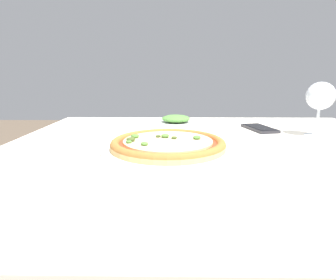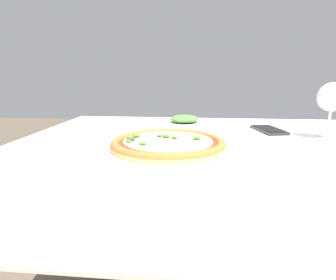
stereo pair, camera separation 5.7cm
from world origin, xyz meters
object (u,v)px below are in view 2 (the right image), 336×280
Objects in this scene: pizza_plate at (168,145)px; wine_glass_far_left at (332,98)px; fork at (74,139)px; dining_table at (218,181)px; cell_phone at (269,130)px; side_plate at (184,121)px.

pizza_plate is 0.50m from wine_glass_far_left.
pizza_plate reaches higher than fork.
wine_glass_far_left is at bearing 21.37° from dining_table.
pizza_plate is at bearing -156.69° from dining_table.
pizza_plate is 0.42m from cell_phone.
wine_glass_far_left reaches higher than dining_table.
dining_table is at bearing 23.31° from pizza_plate.
pizza_plate is 1.93× the size of fork.
side_plate is (0.03, 0.38, -0.00)m from pizza_plate.
pizza_plate is 0.38m from side_plate.
side_plate is at bearing 161.92° from cell_phone.
pizza_plate is (-0.13, -0.06, 0.11)m from dining_table.
wine_glass_far_left reaches higher than side_plate.
pizza_plate is at bearing -137.83° from cell_phone.
pizza_plate is 0.31m from fork.
fork is at bearing 160.29° from pizza_plate.
fork is 0.93× the size of side_plate.
fork is at bearing -173.82° from wine_glass_far_left.
pizza_plate reaches higher than cell_phone.
fork is 0.76m from wine_glass_far_left.
wine_glass_far_left is 0.49m from side_plate.
pizza_plate is 2.10× the size of cell_phone.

